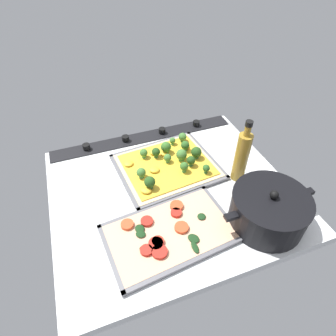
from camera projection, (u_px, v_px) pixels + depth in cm
name	position (u px, v px, depth cm)	size (l,w,h in cm)	color
ground_plane	(171.00, 192.00, 94.19)	(76.84, 67.78, 3.00)	silver
stove_control_panel	(144.00, 136.00, 113.74)	(73.77, 7.00, 2.60)	black
baking_tray_front	(167.00, 167.00, 100.38)	(36.47, 32.20, 1.30)	slate
broccoli_pizza	(168.00, 163.00, 99.54)	(33.86, 29.59, 5.96)	beige
baking_tray_back	(170.00, 233.00, 79.89)	(38.22, 25.71, 1.30)	slate
veggie_pizza_back	(168.00, 232.00, 79.31)	(35.60, 23.09, 1.90)	#DCA783
cooking_pot	(268.00, 210.00, 79.89)	(28.79, 22.02, 12.95)	black
oil_bottle	(242.00, 156.00, 90.74)	(4.54, 4.54, 22.89)	olive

